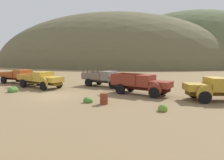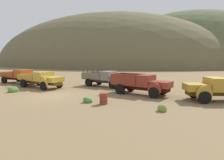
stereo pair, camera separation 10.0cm
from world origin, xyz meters
name	(u,v)px [view 1 (the left image)]	position (x,y,z in m)	size (l,w,h in m)	color
ground_plane	(53,96)	(0.00, 0.00, 0.00)	(300.00, 300.00, 0.00)	olive
hill_center	(100,66)	(-26.91, 64.78, 0.00)	(109.68, 59.91, 45.62)	brown
hill_distant	(187,66)	(9.70, 78.38, 0.00)	(77.03, 54.33, 47.41)	#56603D
truck_oxide_orange	(23,76)	(-9.63, 5.47, 1.00)	(6.49, 2.83, 1.89)	#51220D
truck_faded_yellow	(43,80)	(-4.17, 3.36, 0.99)	(6.51, 3.32, 1.89)	brown
truck_primer_gray	(108,78)	(2.31, 7.25, 1.00)	(5.94, 3.17, 2.16)	#3D322D
truck_rust_red	(145,84)	(7.62, 3.69, 1.01)	(5.94, 3.22, 1.91)	#42140D
truck_mustard	(216,89)	(13.55, 3.35, 0.99)	(6.15, 3.94, 1.89)	#593D12
oil_drum_foreground	(104,99)	(5.68, -1.18, 0.42)	(0.64, 0.64, 0.84)	brown
bush_front_right	(88,101)	(4.30, -1.17, 0.14)	(0.76, 0.60, 0.56)	#4C8438
bush_lone_scrub	(163,109)	(10.01, -1.47, 0.15)	(0.62, 0.57, 0.59)	olive
bush_between_trucks	(150,86)	(7.28, 7.88, 0.28)	(1.56, 1.20, 1.20)	#3D702D
bush_back_edge	(13,90)	(-5.09, 0.01, 0.19)	(0.92, 0.99, 0.73)	#4C8438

